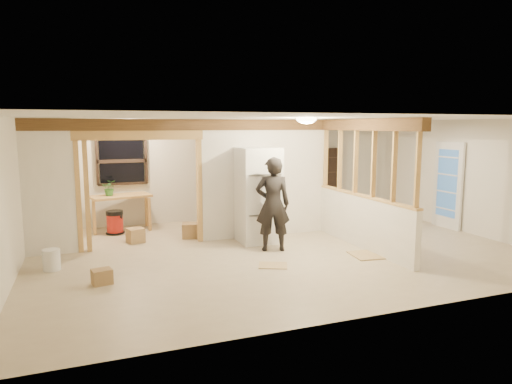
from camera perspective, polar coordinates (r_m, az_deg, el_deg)
name	(u,v)px	position (r m, az deg, el deg)	size (l,w,h in m)	color
floor	(279,250)	(8.84, 2.84, -7.26)	(9.00, 6.50, 0.01)	#C0AD8F
ceiling	(280,118)	(8.52, 2.96, 9.21)	(9.00, 6.50, 0.01)	white
wall_back	(228,170)	(11.62, -3.48, 2.77)	(9.00, 0.01, 2.50)	silver
wall_front	(385,217)	(5.79, 15.80, -3.07)	(9.00, 0.01, 2.50)	silver
wall_left	(11,198)	(7.97, -28.32, -0.72)	(0.01, 6.50, 2.50)	silver
wall_right	(465,176)	(11.16, 24.64, 1.81)	(0.01, 6.50, 2.50)	silver
partition_left_stub	(48,187)	(9.10, -24.53, 0.53)	(0.90, 0.12, 2.50)	white
partition_center	(265,178)	(9.76, 1.18, 1.75)	(2.80, 0.12, 2.50)	white
doorway_frame	(141,191)	(9.15, -14.13, 0.11)	(2.46, 0.14, 2.20)	tan
header_beam_back	(210,125)	(9.32, -5.74, 8.36)	(7.00, 0.18, 0.22)	brown
header_beam_right	(366,125)	(8.93, 13.56, 8.18)	(0.18, 3.30, 0.22)	brown
pony_wall	(362,222)	(9.12, 13.16, -3.70)	(0.12, 3.20, 1.00)	white
stud_partition	(364,163)	(8.96, 13.40, 3.57)	(0.14, 3.20, 1.32)	tan
window_back	(122,161)	(11.04, -16.40, 3.73)	(1.12, 0.10, 1.10)	black
french_door	(448,185)	(11.41, 22.87, 0.78)	(0.12, 0.86, 2.00)	white
ceiling_dome_main	(306,119)	(8.19, 6.32, 9.07)	(0.36, 0.36, 0.16)	#FFEABF
ceiling_dome_util	(128,120)	(10.15, -15.68, 8.65)	(0.32, 0.32, 0.14)	#FFEABF
hanging_bulb	(157,135)	(9.52, -12.22, 7.01)	(0.07, 0.07, 0.07)	#FFD88C
refrigerator	(258,195)	(9.27, 0.27, -0.38)	(0.79, 0.77, 1.93)	silver
woman	(273,204)	(8.60, 2.11, -1.54)	(0.65, 0.43, 1.79)	#2A2728
work_table	(121,213)	(10.80, -16.47, -2.49)	(1.29, 0.64, 0.81)	tan
potted_plant	(110,188)	(10.69, -17.82, 0.51)	(0.32, 0.28, 0.36)	#29652A
shop_vac	(115,222)	(10.50, -17.23, -3.63)	(0.40, 0.40, 0.52)	#A01912
bookshelf	(324,181)	(12.49, 8.44, 1.38)	(0.88, 0.29, 1.76)	black
bucket	(52,260)	(8.29, -24.19, -7.73)	(0.28, 0.28, 0.35)	white
box_util_a	(191,231)	(9.81, -8.14, -4.79)	(0.36, 0.31, 0.31)	#A37E4E
box_util_b	(135,235)	(9.67, -14.83, -5.25)	(0.31, 0.31, 0.29)	#A37E4E
box_front	(102,277)	(7.33, -18.70, -9.99)	(0.28, 0.23, 0.23)	#A37E4E
floor_panel_near	(368,255)	(8.69, 13.86, -7.65)	(0.60, 0.60, 0.02)	tan
floor_panel_far	(273,265)	(7.85, 2.13, -9.15)	(0.48, 0.38, 0.02)	tan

